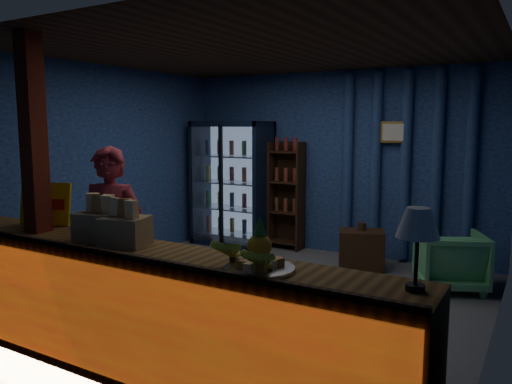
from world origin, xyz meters
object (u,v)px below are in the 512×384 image
Objects in this scene: shopkeeper at (111,240)px; green_chair at (450,260)px; pastry_tray at (260,267)px; table_lamp at (418,226)px.

green_chair is at bearing 27.57° from shopkeeper.
shopkeeper is 2.30× the size of green_chair.
shopkeeper is 3.75× the size of pastry_tray.
green_chair is 1.58× the size of table_lamp.
shopkeeper reaches higher than table_lamp.
shopkeeper is 2.81m from table_lamp.
shopkeeper is at bearing 171.60° from table_lamp.
table_lamp is at bearing -29.08° from shopkeeper.
table_lamp is at bearing 6.20° from pastry_tray.
green_chair is (2.44, 2.73, -0.50)m from shopkeeper.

